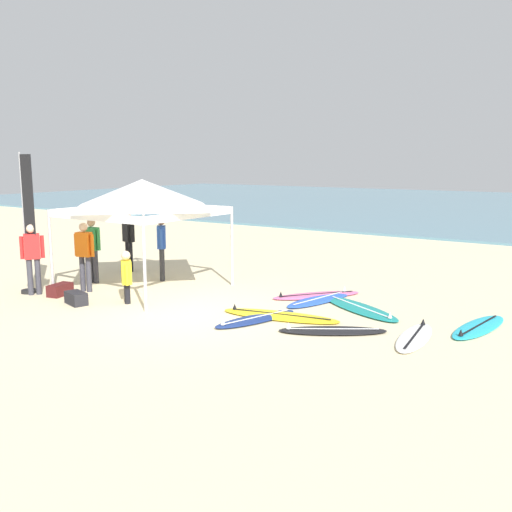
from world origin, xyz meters
name	(u,v)px	position (x,y,z in m)	size (l,w,h in m)	color
ground_plane	(188,312)	(0.00, 0.00, 0.00)	(80.00, 80.00, 0.00)	beige
sea	(494,207)	(0.00, 31.85, 0.05)	(80.00, 36.00, 0.10)	#568499
canopy_tent	(142,194)	(-2.31, 1.05, 2.39)	(3.26, 3.26, 2.75)	#B7B7BC
surfboard_yellow	(280,316)	(1.86, 0.72, 0.04)	(2.62, 1.16, 0.19)	yellow
surfboard_teal	(360,308)	(3.01, 2.19, 0.04)	(2.42, 1.74, 0.19)	#19847F
surfboard_white	(415,337)	(4.64, 0.86, 0.04)	(0.73, 1.96, 0.19)	white
surfboard_cyan	(479,327)	(5.47, 2.17, 0.04)	(0.89, 2.17, 0.19)	#23B2CC
surfboard_pink	(316,295)	(1.66, 2.72, 0.04)	(1.86, 2.09, 0.19)	pink
surfboard_blue	(321,299)	(1.92, 2.46, 0.04)	(1.05, 2.31, 0.19)	blue
surfboard_black	(332,331)	(3.22, 0.39, 0.04)	(2.02, 1.57, 0.19)	black
surfboard_navy	(256,319)	(1.57, 0.24, 0.04)	(1.11, 2.09, 0.19)	navy
person_red	(33,254)	(-4.11, -0.87, 0.99)	(0.39, 0.47, 1.71)	#383842
person_blue	(162,244)	(-2.66, 2.04, 0.99)	(0.40, 0.44, 1.71)	#2D2D33
person_black	(129,238)	(-4.31, 2.42, 0.99)	(0.53, 0.32, 1.71)	black
person_orange	(85,252)	(-3.34, 0.04, 0.99)	(0.53, 0.31, 1.71)	#383842
person_green	(92,246)	(-3.97, 0.81, 0.99)	(0.55, 0.26, 1.71)	#383842
person_yellow	(126,275)	(-1.66, -0.18, 0.66)	(0.44, 0.40, 1.20)	black
banner_flag	(27,229)	(-4.27, -0.85, 1.57)	(0.60, 0.36, 3.40)	#99999E
gear_bag_near_tent	(60,290)	(-3.53, -0.59, 0.14)	(0.60, 0.32, 0.28)	#4C1919
gear_bag_by_pole	(76,298)	(-2.52, -0.92, 0.14)	(0.60, 0.32, 0.28)	#232328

